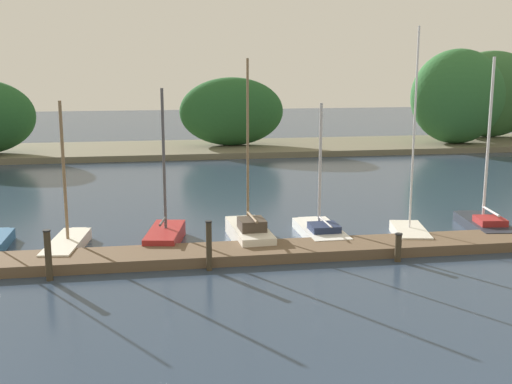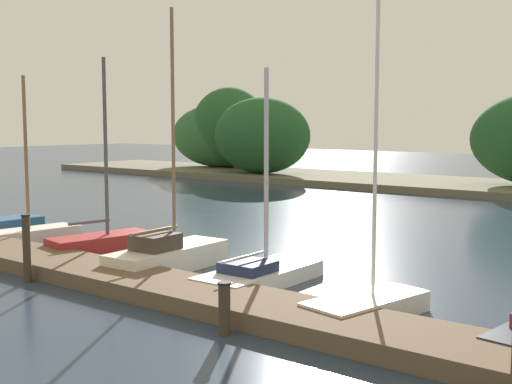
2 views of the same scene
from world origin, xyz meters
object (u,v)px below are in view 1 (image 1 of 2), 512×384
(sailboat_2, at_px, (67,242))
(mooring_piling_1, at_px, (48,255))
(sailboat_3, at_px, (166,234))
(sailboat_6, at_px, (410,230))
(sailboat_5, at_px, (320,230))
(sailboat_4, at_px, (249,231))
(sailboat_7, at_px, (484,222))
(mooring_piling_2, at_px, (209,246))
(mooring_piling_3, at_px, (398,247))

(sailboat_2, height_order, mooring_piling_1, sailboat_2)
(sailboat_3, distance_m, sailboat_6, 8.95)
(sailboat_5, bearing_deg, sailboat_4, 94.77)
(sailboat_2, bearing_deg, mooring_piling_1, -176.03)
(sailboat_7, height_order, mooring_piling_1, sailboat_7)
(mooring_piling_2, bearing_deg, sailboat_2, 147.47)
(sailboat_2, height_order, sailboat_4, sailboat_4)
(sailboat_7, relative_size, mooring_piling_1, 4.23)
(sailboat_6, relative_size, mooring_piling_2, 4.79)
(sailboat_3, distance_m, sailboat_7, 12.25)
(sailboat_4, bearing_deg, sailboat_7, -91.56)
(sailboat_4, relative_size, mooring_piling_2, 4.10)
(sailboat_3, distance_m, sailboat_5, 5.70)
(mooring_piling_1, bearing_deg, mooring_piling_2, 1.89)
(mooring_piling_1, xyz_separation_m, mooring_piling_2, (4.80, 0.16, 0.02))
(sailboat_2, relative_size, sailboat_4, 0.79)
(sailboat_3, xyz_separation_m, mooring_piling_3, (7.43, -3.42, 0.13))
(sailboat_3, height_order, sailboat_7, sailboat_7)
(sailboat_6, bearing_deg, sailboat_2, 99.25)
(sailboat_3, distance_m, mooring_piling_2, 3.58)
(sailboat_5, height_order, mooring_piling_1, sailboat_5)
(mooring_piling_1, bearing_deg, mooring_piling_3, 0.32)
(sailboat_2, relative_size, sailboat_6, 0.67)
(sailboat_3, distance_m, mooring_piling_1, 4.98)
(mooring_piling_2, bearing_deg, mooring_piling_3, -0.90)
(sailboat_2, height_order, sailboat_5, sailboat_2)
(sailboat_4, distance_m, sailboat_6, 5.95)
(sailboat_6, height_order, sailboat_7, sailboat_6)
(mooring_piling_1, bearing_deg, sailboat_6, 11.99)
(sailboat_2, bearing_deg, sailboat_7, -82.17)
(sailboat_7, bearing_deg, mooring_piling_3, 131.52)
(sailboat_6, height_order, mooring_piling_1, sailboat_6)
(sailboat_4, xyz_separation_m, sailboat_5, (2.73, 0.26, -0.13))
(sailboat_3, bearing_deg, sailboat_2, 106.86)
(sailboat_6, distance_m, mooring_piling_3, 2.98)
(sailboat_2, xyz_separation_m, mooring_piling_1, (-0.17, -3.11, 0.50))
(sailboat_4, height_order, mooring_piling_2, sailboat_4)
(sailboat_3, height_order, mooring_piling_1, sailboat_3)
(sailboat_3, relative_size, mooring_piling_3, 5.84)
(sailboat_7, xyz_separation_m, mooring_piling_2, (-10.99, -3.17, 0.48))
(sailboat_3, relative_size, mooring_piling_2, 3.47)
(sailboat_6, xyz_separation_m, mooring_piling_3, (-1.48, -2.58, 0.17))
(sailboat_7, xyz_separation_m, mooring_piling_1, (-15.79, -3.32, 0.46))
(sailboat_7, xyz_separation_m, mooring_piling_3, (-4.82, -3.26, 0.15))
(mooring_piling_1, bearing_deg, sailboat_5, 20.16)
(sailboat_4, bearing_deg, mooring_piling_1, 112.88)
(sailboat_2, relative_size, sailboat_7, 0.78)
(sailboat_5, bearing_deg, mooring_piling_3, -153.38)
(sailboat_6, bearing_deg, sailboat_3, 96.08)
(sailboat_7, distance_m, mooring_piling_3, 5.82)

